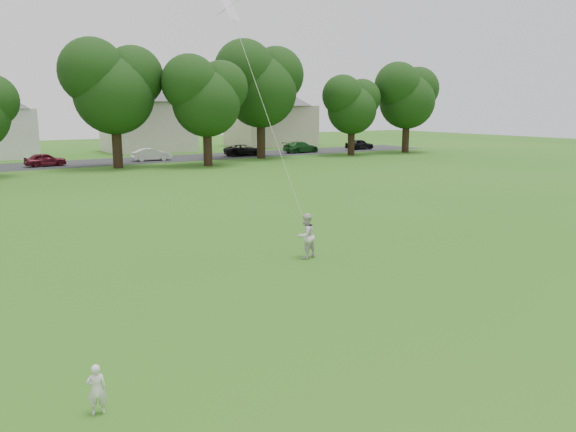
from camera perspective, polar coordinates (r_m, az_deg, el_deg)
ground at (r=11.70m, az=-3.32°, el=-13.84°), size 160.00×160.00×0.00m
street at (r=51.74m, az=-27.16°, el=4.40°), size 90.00×7.00×0.01m
toddler at (r=9.98m, az=-18.87°, el=-16.32°), size 0.35×0.27×0.86m
older_boy at (r=18.43m, az=1.82°, el=-2.03°), size 0.83×0.71×1.49m
kite at (r=17.58m, az=-1.88°, el=9.45°), size 1.64×0.83×7.29m
tree_row at (r=46.76m, az=-21.37°, el=12.39°), size 80.05×9.88×11.64m
parked_cars at (r=51.06m, az=-23.92°, el=5.28°), size 72.08×2.31×1.28m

